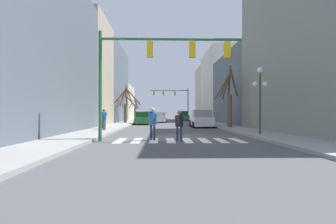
{
  "coord_description": "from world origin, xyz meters",
  "views": [
    {
      "loc": [
        -0.97,
        -15.82,
        1.48
      ],
      "look_at": [
        -0.0,
        20.18,
        1.6
      ],
      "focal_mm": 28.0,
      "sensor_mm": 36.0,
      "label": 1
    }
  ],
  "objects_px": {
    "car_parked_left_mid": "(150,116)",
    "street_tree_right_far": "(229,97)",
    "car_parked_right_far": "(183,116)",
    "pedestrian_near_right_corner": "(153,121)",
    "pedestrian_waiting_at_curb": "(179,123)",
    "street_tree_left_mid": "(125,106)",
    "car_parked_left_near": "(160,118)",
    "traffic_signal_near": "(155,59)",
    "traffic_signal_far": "(174,96)",
    "pedestrian_on_right_sidewalk": "(104,118)",
    "street_tree_right_mid": "(126,105)",
    "car_driving_away_lane": "(201,119)",
    "street_lamp_right_corner": "(260,87)",
    "car_at_intersection": "(143,119)",
    "street_tree_left_near": "(135,110)",
    "pedestrian_on_left_sidewalk": "(104,117)"
  },
  "relations": [
    {
      "from": "car_parked_left_mid",
      "to": "street_tree_right_far",
      "type": "distance_m",
      "value": 28.88
    },
    {
      "from": "car_parked_right_far",
      "to": "pedestrian_near_right_corner",
      "type": "relative_size",
      "value": 2.57
    },
    {
      "from": "pedestrian_waiting_at_curb",
      "to": "street_tree_left_mid",
      "type": "bearing_deg",
      "value": 154.68
    },
    {
      "from": "car_parked_left_mid",
      "to": "car_parked_left_near",
      "type": "bearing_deg",
      "value": -170.34
    },
    {
      "from": "traffic_signal_near",
      "to": "car_parked_left_near",
      "type": "height_order",
      "value": "traffic_signal_near"
    },
    {
      "from": "traffic_signal_far",
      "to": "car_parked_left_mid",
      "type": "height_order",
      "value": "traffic_signal_far"
    },
    {
      "from": "car_parked_left_mid",
      "to": "pedestrian_on_right_sidewalk",
      "type": "bearing_deg",
      "value": 176.23
    },
    {
      "from": "street_tree_right_mid",
      "to": "street_tree_left_mid",
      "type": "bearing_deg",
      "value": 100.76
    },
    {
      "from": "car_parked_right_far",
      "to": "pedestrian_near_right_corner",
      "type": "distance_m",
      "value": 35.14
    },
    {
      "from": "car_parked_left_near",
      "to": "car_driving_away_lane",
      "type": "bearing_deg",
      "value": 17.88
    },
    {
      "from": "street_lamp_right_corner",
      "to": "pedestrian_on_right_sidewalk",
      "type": "height_order",
      "value": "street_lamp_right_corner"
    },
    {
      "from": "street_tree_left_mid",
      "to": "street_tree_right_far",
      "type": "xyz_separation_m",
      "value": [
        11.71,
        -12.64,
        0.54
      ]
    },
    {
      "from": "car_at_intersection",
      "to": "street_tree_right_far",
      "type": "relative_size",
      "value": 0.79
    },
    {
      "from": "car_driving_away_lane",
      "to": "street_tree_left_near",
      "type": "relative_size",
      "value": 1.06
    },
    {
      "from": "street_tree_right_mid",
      "to": "street_tree_left_near",
      "type": "xyz_separation_m",
      "value": [
        0.18,
        10.08,
        -0.55
      ]
    },
    {
      "from": "car_parked_right_far",
      "to": "traffic_signal_near",
      "type": "bearing_deg",
      "value": 172.7
    },
    {
      "from": "traffic_signal_near",
      "to": "car_parked_right_far",
      "type": "distance_m",
      "value": 35.67
    },
    {
      "from": "car_parked_right_far",
      "to": "pedestrian_on_left_sidewalk",
      "type": "height_order",
      "value": "pedestrian_on_left_sidewalk"
    },
    {
      "from": "car_at_intersection",
      "to": "pedestrian_on_left_sidewalk",
      "type": "height_order",
      "value": "pedestrian_on_left_sidewalk"
    },
    {
      "from": "car_parked_left_mid",
      "to": "pedestrian_waiting_at_curb",
      "type": "relative_size",
      "value": 2.57
    },
    {
      "from": "street_lamp_right_corner",
      "to": "car_driving_away_lane",
      "type": "distance_m",
      "value": 10.91
    },
    {
      "from": "car_at_intersection",
      "to": "street_tree_right_far",
      "type": "distance_m",
      "value": 12.39
    },
    {
      "from": "traffic_signal_far",
      "to": "pedestrian_on_right_sidewalk",
      "type": "bearing_deg",
      "value": -103.26
    },
    {
      "from": "traffic_signal_near",
      "to": "car_parked_left_mid",
      "type": "relative_size",
      "value": 1.83
    },
    {
      "from": "car_at_intersection",
      "to": "pedestrian_near_right_corner",
      "type": "relative_size",
      "value": 2.66
    },
    {
      "from": "pedestrian_waiting_at_curb",
      "to": "car_parked_left_mid",
      "type": "bearing_deg",
      "value": 145.33
    },
    {
      "from": "car_parked_left_mid",
      "to": "car_parked_left_near",
      "type": "height_order",
      "value": "car_parked_left_mid"
    },
    {
      "from": "street_tree_right_far",
      "to": "car_driving_away_lane",
      "type": "bearing_deg",
      "value": 146.85
    },
    {
      "from": "pedestrian_on_left_sidewalk",
      "to": "street_tree_left_mid",
      "type": "relative_size",
      "value": 0.33
    },
    {
      "from": "car_parked_right_far",
      "to": "car_at_intersection",
      "type": "height_order",
      "value": "car_parked_right_far"
    },
    {
      "from": "car_at_intersection",
      "to": "street_tree_left_near",
      "type": "xyz_separation_m",
      "value": [
        -2.15,
        12.0,
        1.19
      ]
    },
    {
      "from": "pedestrian_near_right_corner",
      "to": "street_tree_right_far",
      "type": "relative_size",
      "value": 0.3
    },
    {
      "from": "car_driving_away_lane",
      "to": "traffic_signal_far",
      "type": "bearing_deg",
      "value": 4.37
    },
    {
      "from": "car_driving_away_lane",
      "to": "pedestrian_on_right_sidewalk",
      "type": "bearing_deg",
      "value": 126.53
    },
    {
      "from": "street_tree_left_mid",
      "to": "street_tree_left_near",
      "type": "height_order",
      "value": "street_tree_left_mid"
    },
    {
      "from": "car_parked_right_far",
      "to": "street_tree_left_mid",
      "type": "xyz_separation_m",
      "value": [
        -9.34,
        -11.21,
        1.65
      ]
    },
    {
      "from": "car_parked_left_near",
      "to": "street_tree_right_far",
      "type": "bearing_deg",
      "value": 24.18
    },
    {
      "from": "car_at_intersection",
      "to": "car_parked_left_near",
      "type": "bearing_deg",
      "value": -17.25
    },
    {
      "from": "car_parked_left_mid",
      "to": "street_tree_right_mid",
      "type": "xyz_separation_m",
      "value": [
        -2.37,
        -17.18,
        1.69
      ]
    },
    {
      "from": "car_parked_right_far",
      "to": "street_tree_left_near",
      "type": "xyz_separation_m",
      "value": [
        -8.69,
        -3.56,
        1.11
      ]
    },
    {
      "from": "street_lamp_right_corner",
      "to": "street_tree_left_near",
      "type": "height_order",
      "value": "street_lamp_right_corner"
    },
    {
      "from": "car_parked_right_far",
      "to": "street_tree_right_mid",
      "type": "bearing_deg",
      "value": 146.95
    },
    {
      "from": "car_parked_left_near",
      "to": "car_parked_right_far",
      "type": "relative_size",
      "value": 0.96
    },
    {
      "from": "traffic_signal_near",
      "to": "street_tree_left_mid",
      "type": "distance_m",
      "value": 24.55
    },
    {
      "from": "car_at_intersection",
      "to": "street_tree_left_mid",
      "type": "distance_m",
      "value": 5.45
    },
    {
      "from": "car_at_intersection",
      "to": "pedestrian_near_right_corner",
      "type": "distance_m",
      "value": 19.36
    },
    {
      "from": "car_parked_right_far",
      "to": "street_tree_right_far",
      "type": "distance_m",
      "value": 24.07
    },
    {
      "from": "car_parked_left_mid",
      "to": "street_tree_left_mid",
      "type": "xyz_separation_m",
      "value": [
        -2.83,
        -14.75,
        1.67
      ]
    },
    {
      "from": "traffic_signal_near",
      "to": "street_tree_right_far",
      "type": "distance_m",
      "value": 13.35
    },
    {
      "from": "car_parked_left_mid",
      "to": "car_at_intersection",
      "type": "bearing_deg",
      "value": 179.91
    }
  ]
}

